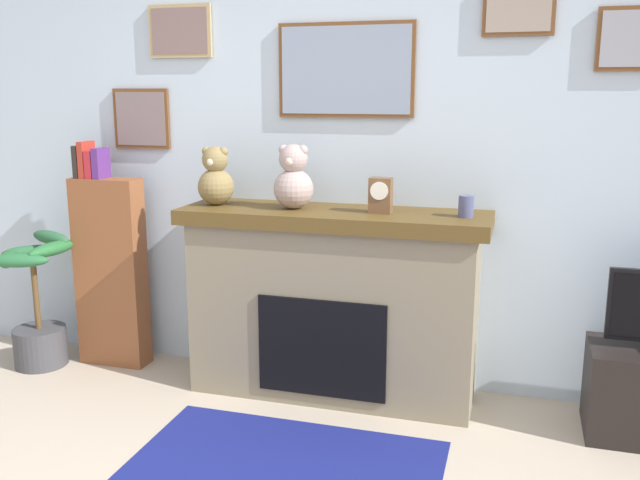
{
  "coord_description": "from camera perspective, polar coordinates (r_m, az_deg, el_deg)",
  "views": [
    {
      "loc": [
        1.02,
        -1.81,
        1.67
      ],
      "look_at": [
        -0.02,
        1.71,
        0.88
      ],
      "focal_mm": 38.65,
      "sensor_mm": 36.0,
      "label": 1
    }
  ],
  "objects": [
    {
      "name": "candle_jar",
      "position": [
        3.56,
        12.0,
        2.75
      ],
      "size": [
        0.08,
        0.08,
        0.11
      ],
      "primitive_type": "cylinder",
      "color": "#4C517A",
      "rests_on": "fireplace"
    },
    {
      "name": "potted_plant",
      "position": [
        4.58,
        -22.35,
        -5.47
      ],
      "size": [
        0.51,
        0.57,
        0.83
      ],
      "color": "#3F3F44",
      "rests_on": "ground_plane"
    },
    {
      "name": "teddy_bear_cream",
      "position": [
        3.72,
        -2.22,
        5.0
      ],
      "size": [
        0.22,
        0.22,
        0.35
      ],
      "color": "#A9938E",
      "rests_on": "fireplace"
    },
    {
      "name": "area_rug",
      "position": [
        3.24,
        -3.44,
        -18.78
      ],
      "size": [
        1.41,
        1.01,
        0.01
      ],
      "primitive_type": "cube",
      "color": "navy",
      "rests_on": "ground_plane"
    },
    {
      "name": "teddy_bear_brown",
      "position": [
        3.89,
        -8.63,
        5.04
      ],
      "size": [
        0.2,
        0.2,
        0.33
      ],
      "color": "olive",
      "rests_on": "fireplace"
    },
    {
      "name": "fireplace",
      "position": [
        3.82,
        1.11,
        -5.17
      ],
      "size": [
        1.67,
        0.53,
        1.05
      ],
      "color": "gray",
      "rests_on": "ground_plane"
    },
    {
      "name": "back_wall",
      "position": [
        3.96,
        1.45,
        6.94
      ],
      "size": [
        5.2,
        0.15,
        2.6
      ],
      "color": "silver",
      "rests_on": "ground_plane"
    },
    {
      "name": "bookshelf",
      "position": [
        4.41,
        -16.98,
        -2.2
      ],
      "size": [
        0.43,
        0.16,
        1.38
      ],
      "color": "brown",
      "rests_on": "ground_plane"
    },
    {
      "name": "mantel_clock",
      "position": [
        3.61,
        5.04,
        3.71
      ],
      "size": [
        0.12,
        0.09,
        0.19
      ],
      "color": "brown",
      "rests_on": "fireplace"
    }
  ]
}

